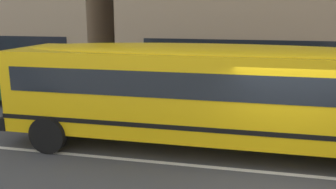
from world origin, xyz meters
TOP-DOWN VIEW (x-y plane):
  - ground_plane at (0.00, 0.00)m, footprint 400.00×400.00m
  - sidewalk_far at (0.00, 7.19)m, footprint 120.00×3.00m
  - lane_centreline at (0.00, 0.00)m, footprint 110.00×0.16m
  - school_bus at (-1.64, 1.25)m, footprint 12.91×3.05m

SIDE VIEW (x-z plane):
  - ground_plane at x=0.00m, z-range 0.00..0.00m
  - lane_centreline at x=0.00m, z-range 0.00..0.01m
  - sidewalk_far at x=0.00m, z-range 0.00..0.01m
  - school_bus at x=-1.64m, z-range 0.27..3.16m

